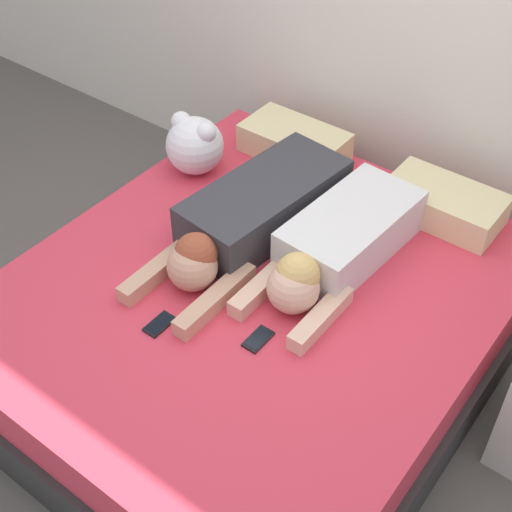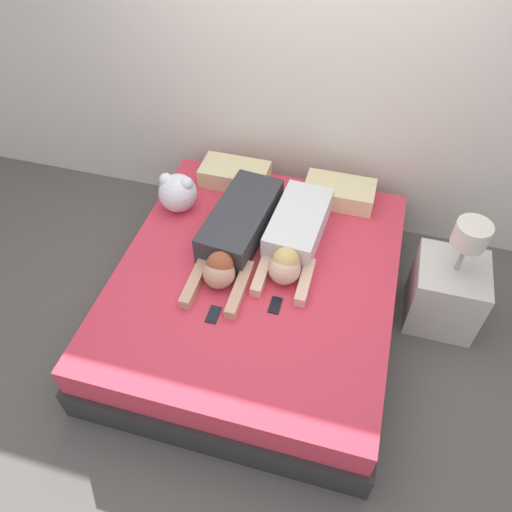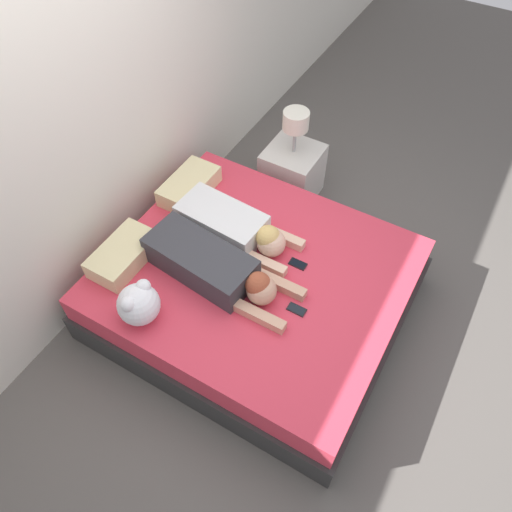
% 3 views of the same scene
% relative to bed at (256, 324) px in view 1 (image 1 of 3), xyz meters
% --- Properties ---
extents(ground_plane, '(12.00, 12.00, 0.00)m').
position_rel_bed_xyz_m(ground_plane, '(0.00, 0.00, -0.24)').
color(ground_plane, '#5B5651').
extents(bed, '(1.84, 2.08, 0.48)m').
position_rel_bed_xyz_m(bed, '(0.00, 0.00, 0.00)').
color(bed, '#2D2D2D').
rests_on(bed, ground_plane).
extents(pillow_head_left, '(0.51, 0.28, 0.14)m').
position_rel_bed_xyz_m(pillow_head_left, '(-0.40, 0.84, 0.32)').
color(pillow_head_left, beige).
rests_on(pillow_head_left, bed).
extents(pillow_head_right, '(0.51, 0.28, 0.14)m').
position_rel_bed_xyz_m(pillow_head_right, '(0.40, 0.84, 0.32)').
color(pillow_head_right, beige).
rests_on(pillow_head_right, bed).
extents(person_left, '(0.42, 1.14, 0.23)m').
position_rel_bed_xyz_m(person_left, '(-0.20, 0.21, 0.35)').
color(person_left, '#333338').
rests_on(person_left, bed).
extents(person_right, '(0.37, 0.94, 0.24)m').
position_rel_bed_xyz_m(person_right, '(0.19, 0.28, 0.35)').
color(person_right, silver).
rests_on(person_right, bed).
extents(cell_phone_left, '(0.07, 0.12, 0.01)m').
position_rel_bed_xyz_m(cell_phone_left, '(-0.16, -0.40, 0.25)').
color(cell_phone_left, black).
rests_on(cell_phone_left, bed).
extents(cell_phone_right, '(0.07, 0.12, 0.01)m').
position_rel_bed_xyz_m(cell_phone_right, '(0.19, -0.23, 0.25)').
color(cell_phone_right, black).
rests_on(cell_phone_right, bed).
extents(plush_toy, '(0.27, 0.27, 0.29)m').
position_rel_bed_xyz_m(plush_toy, '(-0.70, 0.45, 0.39)').
color(plush_toy, white).
rests_on(plush_toy, bed).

